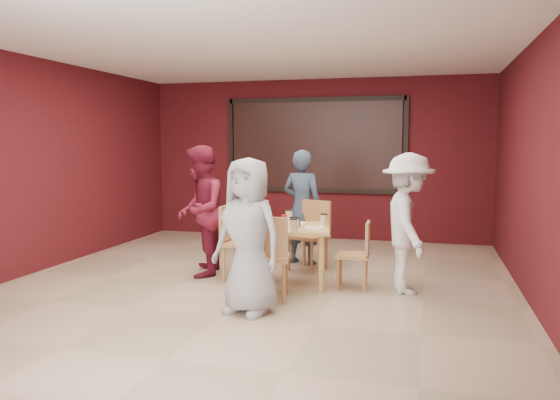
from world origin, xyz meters
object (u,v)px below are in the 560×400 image
(chair_back, at_px, (311,231))
(chair_left, at_px, (237,238))
(chair_front, at_px, (268,253))
(dining_table, at_px, (291,233))
(diner_front, at_px, (248,236))
(chair_right, at_px, (358,251))
(diner_right, at_px, (408,223))
(diner_left, at_px, (200,211))
(diner_back, at_px, (302,207))

(chair_back, height_order, chair_left, chair_left)
(chair_front, xyz_separation_m, chair_back, (0.14, 1.59, -0.00))
(dining_table, height_order, diner_front, diner_front)
(chair_right, distance_m, diner_right, 0.66)
(diner_front, height_order, diner_left, diner_left)
(diner_back, xyz_separation_m, diner_right, (1.48, -1.14, -0.01))
(dining_table, xyz_separation_m, chair_right, (0.79, 0.03, -0.18))
(chair_left, height_order, diner_back, diner_back)
(dining_table, distance_m, diner_front, 1.19)
(dining_table, relative_size, diner_left, 0.63)
(diner_front, height_order, diner_right, diner_right)
(chair_right, relative_size, diner_back, 0.49)
(chair_right, xyz_separation_m, diner_back, (-0.92, 1.12, 0.36))
(chair_back, relative_size, diner_right, 0.58)
(chair_right, relative_size, diner_right, 0.49)
(chair_back, height_order, diner_right, diner_right)
(chair_front, height_order, chair_back, chair_front)
(chair_back, height_order, diner_front, diner_front)
(diner_right, bearing_deg, dining_table, 77.87)
(dining_table, height_order, chair_left, chair_left)
(chair_left, xyz_separation_m, chair_right, (1.50, -0.02, -0.08))
(chair_back, relative_size, diner_front, 0.59)
(chair_back, bearing_deg, diner_back, 122.22)
(chair_right, bearing_deg, diner_back, 129.52)
(chair_left, relative_size, diner_front, 0.60)
(chair_front, relative_size, chair_left, 1.00)
(chair_front, relative_size, chair_right, 1.19)
(chair_left, xyz_separation_m, diner_front, (0.56, -1.22, 0.25))
(dining_table, height_order, chair_right, dining_table)
(dining_table, relative_size, chair_back, 1.14)
(chair_right, bearing_deg, diner_left, 176.79)
(diner_front, bearing_deg, diner_back, 106.66)
(chair_right, height_order, diner_left, diner_left)
(diner_back, distance_m, diner_right, 1.87)
(dining_table, bearing_deg, diner_right, 0.73)
(dining_table, xyz_separation_m, diner_front, (-0.15, -1.17, 0.15))
(chair_left, relative_size, diner_left, 0.56)
(chair_left, height_order, diner_front, diner_front)
(dining_table, relative_size, chair_front, 1.13)
(chair_left, bearing_deg, chair_back, 46.15)
(dining_table, relative_size, chair_right, 1.34)
(chair_left, height_order, chair_right, chair_left)
(chair_left, distance_m, diner_front, 1.37)
(chair_back, distance_m, diner_left, 1.51)
(diner_back, bearing_deg, diner_right, 156.24)
(diner_back, bearing_deg, chair_right, 143.31)
(chair_left, distance_m, diner_back, 1.27)
(chair_left, xyz_separation_m, diner_left, (-0.53, 0.10, 0.31))
(chair_left, height_order, diner_right, diner_right)
(chair_back, xyz_separation_m, diner_front, (-0.21, -2.02, 0.25))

